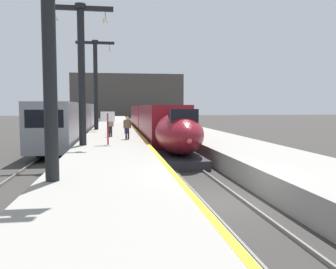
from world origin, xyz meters
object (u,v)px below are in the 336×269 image
at_px(highspeed_train_main, 153,122).
at_px(departure_info_board, 108,121).
at_px(regional_train_adjacent, 77,119).
at_px(passenger_mid_platform, 127,126).
at_px(passenger_far_waiting, 110,125).
at_px(rolling_suitcase, 127,130).
at_px(station_column_far, 96,76).
at_px(passenger_near_edge, 110,123).
at_px(station_column_mid, 81,61).

height_order(highspeed_train_main, departure_info_board, highspeed_train_main).
xyz_separation_m(regional_train_adjacent, passenger_mid_platform, (5.11, -13.79, -0.09)).
xyz_separation_m(highspeed_train_main, departure_info_board, (-4.34, -13.78, 0.63)).
bearing_deg(passenger_far_waiting, rolling_suitcase, 68.49).
bearing_deg(departure_info_board, passenger_far_waiting, 89.31).
relative_size(regional_train_adjacent, departure_info_board, 17.26).
xyz_separation_m(station_column_far, passenger_mid_platform, (2.91, -11.81, -4.62)).
distance_m(passenger_near_edge, passenger_far_waiting, 3.50).
xyz_separation_m(passenger_near_edge, rolling_suitcase, (1.54, 0.09, -0.69)).
relative_size(passenger_near_edge, passenger_far_waiting, 1.00).
bearing_deg(highspeed_train_main, passenger_mid_platform, -106.42).
bearing_deg(regional_train_adjacent, station_column_far, -42.04).
bearing_deg(passenger_far_waiting, station_column_mid, -104.87).
height_order(highspeed_train_main, rolling_suitcase, highspeed_train_main).
bearing_deg(passenger_near_edge, highspeed_train_main, 44.22).
xyz_separation_m(passenger_mid_platform, departure_info_board, (-1.35, -3.62, 0.52)).
bearing_deg(regional_train_adjacent, station_column_mid, -82.85).
bearing_deg(passenger_near_edge, station_column_mid, -98.85).
relative_size(station_column_far, departure_info_board, 4.41).
distance_m(highspeed_train_main, station_column_far, 7.74).
bearing_deg(rolling_suitcase, station_column_mid, -107.37).
xyz_separation_m(highspeed_train_main, station_column_far, (-5.90, 1.65, 4.74)).
bearing_deg(rolling_suitcase, departure_info_board, -98.80).
xyz_separation_m(regional_train_adjacent, station_column_mid, (2.20, -17.54, 4.19)).
bearing_deg(passenger_mid_platform, station_column_mid, -127.75).
height_order(regional_train_adjacent, passenger_far_waiting, regional_train_adjacent).
xyz_separation_m(station_column_mid, station_column_far, (0.00, 15.56, 0.34)).
distance_m(highspeed_train_main, passenger_near_edge, 6.14).
bearing_deg(regional_train_adjacent, highspeed_train_main, -24.13).
bearing_deg(station_column_mid, rolling_suitcase, 72.63).
relative_size(station_column_mid, station_column_far, 0.93).
height_order(regional_train_adjacent, departure_info_board, regional_train_adjacent).
relative_size(passenger_near_edge, departure_info_board, 0.80).
relative_size(highspeed_train_main, rolling_suitcase, 38.85).
bearing_deg(passenger_near_edge, passenger_far_waiting, -87.87).
bearing_deg(rolling_suitcase, passenger_near_edge, -176.80).
relative_size(highspeed_train_main, regional_train_adjacent, 1.04).
distance_m(passenger_near_edge, passenger_mid_platform, 6.05).
bearing_deg(rolling_suitcase, passenger_far_waiting, -111.51).
height_order(station_column_mid, station_column_far, station_column_far).
distance_m(regional_train_adjacent, rolling_suitcase, 9.45).
height_order(regional_train_adjacent, station_column_mid, station_column_mid).
height_order(station_column_far, passenger_far_waiting, station_column_far).
bearing_deg(passenger_mid_platform, passenger_near_edge, 103.45).
xyz_separation_m(rolling_suitcase, departure_info_board, (-1.48, -9.59, 1.20)).
height_order(passenger_far_waiting, departure_info_board, departure_info_board).
bearing_deg(rolling_suitcase, passenger_mid_platform, -91.30).
relative_size(station_column_mid, passenger_mid_platform, 5.15).
xyz_separation_m(regional_train_adjacent, passenger_far_waiting, (3.83, -11.40, -0.09)).
bearing_deg(passenger_near_edge, rolling_suitcase, 3.20).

